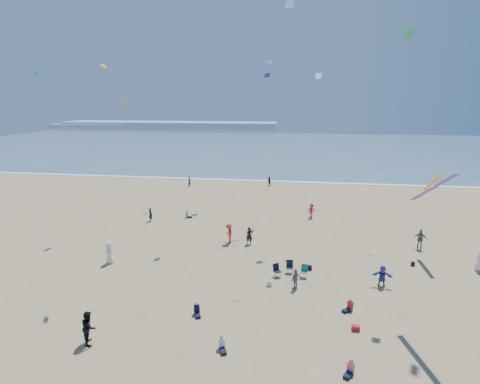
# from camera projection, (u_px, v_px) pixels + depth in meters

# --- Properties ---
(ground) EXTENTS (220.00, 220.00, 0.00)m
(ground) POSITION_uv_depth(u_px,v_px,m) (181.00, 349.00, 20.40)
(ground) COLOR tan
(ground) RESTS_ON ground
(ocean) EXTENTS (220.00, 100.00, 0.06)m
(ocean) POSITION_uv_depth(u_px,v_px,m) (278.00, 147.00, 111.65)
(ocean) COLOR #476B84
(ocean) RESTS_ON ground
(surf_line) EXTENTS (220.00, 1.20, 0.08)m
(surf_line) POSITION_uv_depth(u_px,v_px,m) (262.00, 181.00, 63.62)
(surf_line) COLOR white
(surf_line) RESTS_ON ground
(headland_far) EXTENTS (110.00, 20.00, 3.20)m
(headland_far) POSITION_uv_depth(u_px,v_px,m) (170.00, 125.00, 192.30)
(headland_far) COLOR #7A8EA8
(headland_far) RESTS_ON ground
(headland_near) EXTENTS (40.00, 14.00, 2.00)m
(headland_near) POSITION_uv_depth(u_px,v_px,m) (92.00, 126.00, 193.63)
(headland_near) COLOR #7A8EA8
(headland_near) RESTS_ON ground
(standing_flyers) EXTENTS (32.17, 48.63, 1.91)m
(standing_flyers) POSITION_uv_depth(u_px,v_px,m) (272.00, 243.00, 33.38)
(standing_flyers) COLOR slate
(standing_flyers) RESTS_ON ground
(seated_group) EXTENTS (17.13, 24.35, 0.84)m
(seated_group) POSITION_uv_depth(u_px,v_px,m) (248.00, 289.00, 26.03)
(seated_group) COLOR white
(seated_group) RESTS_ON ground
(chair_cluster) EXTENTS (2.78, 1.53, 1.00)m
(chair_cluster) POSITION_uv_depth(u_px,v_px,m) (290.00, 270.00, 28.90)
(chair_cluster) COLOR black
(chair_cluster) RESTS_ON ground
(white_tote) EXTENTS (0.35, 0.20, 0.40)m
(white_tote) POSITION_uv_depth(u_px,v_px,m) (269.00, 283.00, 27.36)
(white_tote) COLOR silver
(white_tote) RESTS_ON ground
(black_backpack) EXTENTS (0.30, 0.22, 0.38)m
(black_backpack) POSITION_uv_depth(u_px,v_px,m) (310.00, 268.00, 29.96)
(black_backpack) COLOR black
(black_backpack) RESTS_ON ground
(cooler) EXTENTS (0.45, 0.30, 0.30)m
(cooler) POSITION_uv_depth(u_px,v_px,m) (356.00, 328.00, 22.03)
(cooler) COLOR #AF1C19
(cooler) RESTS_ON ground
(navy_bag) EXTENTS (0.28, 0.18, 0.34)m
(navy_bag) POSITION_uv_depth(u_px,v_px,m) (413.00, 264.00, 30.74)
(navy_bag) COLOR black
(navy_bag) RESTS_ON ground
(kites_aloft) EXTENTS (37.52, 43.04, 29.76)m
(kites_aloft) POSITION_uv_depth(u_px,v_px,m) (330.00, 76.00, 28.34)
(kites_aloft) COLOR #FFB00A
(kites_aloft) RESTS_ON ground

